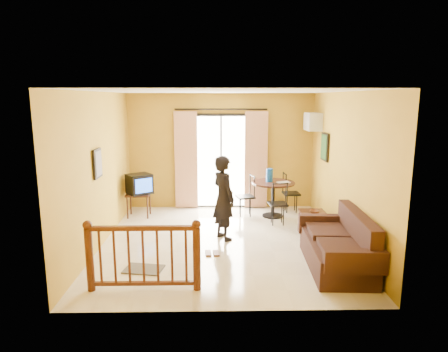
{
  "coord_description": "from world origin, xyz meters",
  "views": [
    {
      "loc": [
        -0.12,
        -7.19,
        2.69
      ],
      "look_at": [
        0.03,
        0.2,
        1.24
      ],
      "focal_mm": 32.0,
      "sensor_mm": 36.0,
      "label": 1
    }
  ],
  "objects_px": {
    "standing_person": "(223,198)",
    "sofa": "(340,247)",
    "coffee_table": "(315,221)",
    "television": "(139,184)",
    "dining_table": "(273,189)"
  },
  "relations": [
    {
      "from": "television",
      "to": "dining_table",
      "type": "height_order",
      "value": "television"
    },
    {
      "from": "television",
      "to": "dining_table",
      "type": "bearing_deg",
      "value": -36.76
    },
    {
      "from": "dining_table",
      "to": "standing_person",
      "type": "relative_size",
      "value": 0.6
    },
    {
      "from": "sofa",
      "to": "standing_person",
      "type": "distance_m",
      "value": 2.35
    },
    {
      "from": "dining_table",
      "to": "standing_person",
      "type": "bearing_deg",
      "value": -128.63
    },
    {
      "from": "television",
      "to": "sofa",
      "type": "xyz_separation_m",
      "value": [
        3.73,
        -2.88,
        -0.43
      ]
    },
    {
      "from": "television",
      "to": "standing_person",
      "type": "distance_m",
      "value": 2.41
    },
    {
      "from": "television",
      "to": "dining_table",
      "type": "relative_size",
      "value": 0.69
    },
    {
      "from": "standing_person",
      "to": "television",
      "type": "bearing_deg",
      "value": 21.14
    },
    {
      "from": "coffee_table",
      "to": "standing_person",
      "type": "bearing_deg",
      "value": -172.81
    },
    {
      "from": "standing_person",
      "to": "sofa",
      "type": "bearing_deg",
      "value": -156.92
    },
    {
      "from": "dining_table",
      "to": "standing_person",
      "type": "distance_m",
      "value": 1.87
    },
    {
      "from": "dining_table",
      "to": "television",
      "type": "bearing_deg",
      "value": 178.99
    },
    {
      "from": "sofa",
      "to": "television",
      "type": "bearing_deg",
      "value": 145.1
    },
    {
      "from": "television",
      "to": "standing_person",
      "type": "relative_size",
      "value": 0.41
    }
  ]
}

